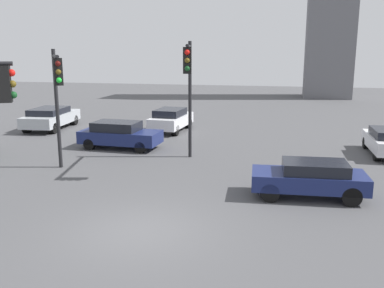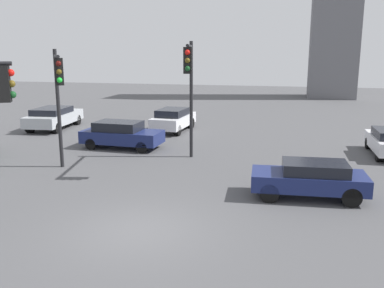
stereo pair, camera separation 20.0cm
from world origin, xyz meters
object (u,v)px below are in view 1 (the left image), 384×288
at_px(car_2, 120,134).
at_px(car_1, 310,178).
at_px(car_5, 171,119).
at_px(traffic_light_1, 189,77).
at_px(traffic_light_2, 57,88).
at_px(car_6, 51,117).

bearing_deg(car_2, car_1, -29.13).
bearing_deg(car_5, traffic_light_1, -155.42).
xyz_separation_m(traffic_light_1, car_2, (-4.41, 2.76, -3.21)).
bearing_deg(car_1, traffic_light_2, -7.36).
bearing_deg(traffic_light_2, car_6, 179.79).
bearing_deg(car_6, car_1, -127.14).
distance_m(traffic_light_2, car_6, 11.72).
bearing_deg(car_5, traffic_light_2, 174.16).
relative_size(traffic_light_1, car_2, 1.29).
bearing_deg(car_6, car_5, -88.19).
xyz_separation_m(car_1, car_5, (-8.12, 11.09, 0.07)).
height_order(traffic_light_1, car_1, traffic_light_1).
height_order(car_1, car_6, car_6).
xyz_separation_m(car_1, car_2, (-9.48, 5.80, 0.03)).
distance_m(traffic_light_1, car_6, 13.50).
bearing_deg(car_2, car_6, 149.03).
distance_m(car_1, car_2, 11.11).
distance_m(traffic_light_2, car_1, 10.33).
bearing_deg(car_2, traffic_light_1, -29.69).
relative_size(traffic_light_1, car_6, 1.11).
bearing_deg(traffic_light_1, car_5, -170.58).
relative_size(traffic_light_2, car_5, 1.23).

